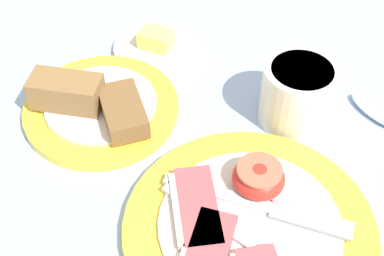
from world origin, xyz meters
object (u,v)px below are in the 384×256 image
(bread_plate, at_px, (98,106))
(sugar_cup, at_px, (298,93))
(breakfast_plate, at_px, (247,225))
(butter_dish, at_px, (156,47))

(bread_plate, relative_size, sugar_cup, 2.18)
(breakfast_plate, distance_m, bread_plate, 0.22)
(breakfast_plate, xyz_separation_m, bread_plate, (-0.22, 0.04, 0.00))
(bread_plate, distance_m, butter_dish, 0.13)
(breakfast_plate, xyz_separation_m, butter_dish, (-0.23, 0.17, -0.00))
(sugar_cup, height_order, butter_dish, sugar_cup)
(bread_plate, distance_m, sugar_cup, 0.22)
(breakfast_plate, height_order, bread_plate, bread_plate)
(sugar_cup, bearing_deg, bread_plate, -147.08)
(breakfast_plate, bearing_deg, bread_plate, 169.65)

